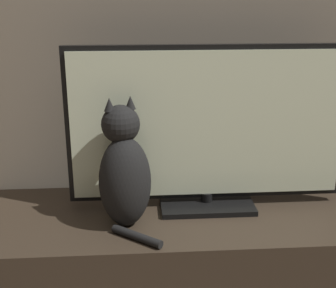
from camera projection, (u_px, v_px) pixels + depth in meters
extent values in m
cube|color=#33281E|center=(188.00, 265.00, 1.81)|extent=(1.54, 0.52, 0.45)
cube|color=black|center=(206.00, 203.00, 1.79)|extent=(0.35, 0.21, 0.02)
cylinder|color=black|center=(207.00, 197.00, 1.78)|extent=(0.04, 0.04, 0.03)
cube|color=black|center=(208.00, 124.00, 1.70)|extent=(1.03, 0.02, 0.57)
cube|color=beige|center=(209.00, 125.00, 1.68)|extent=(0.99, 0.01, 0.54)
ellipsoid|color=black|center=(125.00, 182.00, 1.60)|extent=(0.22, 0.21, 0.32)
ellipsoid|color=olive|center=(120.00, 180.00, 1.66)|extent=(0.11, 0.08, 0.18)
sphere|color=black|center=(121.00, 124.00, 1.57)|extent=(0.16, 0.16, 0.13)
cone|color=black|center=(109.00, 104.00, 1.53)|extent=(0.04, 0.04, 0.04)
cone|color=black|center=(130.00, 102.00, 1.55)|extent=(0.04, 0.04, 0.04)
cylinder|color=black|center=(137.00, 236.00, 1.55)|extent=(0.17, 0.14, 0.03)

